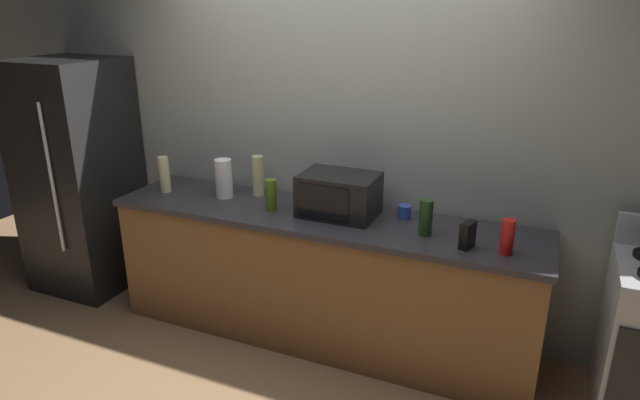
# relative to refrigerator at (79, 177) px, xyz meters

# --- Properties ---
(ground_plane) EXTENTS (8.00, 8.00, 0.00)m
(ground_plane) POSITION_rel_refrigerator_xyz_m (2.05, -0.40, -0.90)
(ground_plane) COLOR #93704C
(back_wall) EXTENTS (6.40, 0.10, 2.70)m
(back_wall) POSITION_rel_refrigerator_xyz_m (2.05, 0.41, 0.45)
(back_wall) COLOR #9EA399
(back_wall) RESTS_ON ground_plane
(counter_run) EXTENTS (2.84, 0.64, 0.90)m
(counter_run) POSITION_rel_refrigerator_xyz_m (2.05, 0.00, -0.45)
(counter_run) COLOR brown
(counter_run) RESTS_ON ground_plane
(refrigerator) EXTENTS (0.72, 0.73, 1.80)m
(refrigerator) POSITION_rel_refrigerator_xyz_m (0.00, 0.00, 0.00)
(refrigerator) COLOR black
(refrigerator) RESTS_ON ground_plane
(microwave) EXTENTS (0.48, 0.35, 0.27)m
(microwave) POSITION_rel_refrigerator_xyz_m (2.16, 0.05, 0.13)
(microwave) COLOR black
(microwave) RESTS_ON counter_run
(paper_towel_roll) EXTENTS (0.12, 0.12, 0.27)m
(paper_towel_roll) POSITION_rel_refrigerator_xyz_m (1.30, 0.05, 0.13)
(paper_towel_roll) COLOR white
(paper_towel_roll) RESTS_ON counter_run
(cordless_phone) EXTENTS (0.08, 0.12, 0.15)m
(cordless_phone) POSITION_rel_refrigerator_xyz_m (2.99, -0.14, 0.07)
(cordless_phone) COLOR black
(cordless_phone) RESTS_ON counter_run
(bottle_hot_sauce) EXTENTS (0.07, 0.07, 0.20)m
(bottle_hot_sauce) POSITION_rel_refrigerator_xyz_m (3.20, -0.13, 0.10)
(bottle_hot_sauce) COLOR red
(bottle_hot_sauce) RESTS_ON counter_run
(bottle_olive_oil) EXTENTS (0.07, 0.07, 0.21)m
(bottle_olive_oil) POSITION_rel_refrigerator_xyz_m (1.73, -0.05, 0.10)
(bottle_olive_oil) COLOR #4C6B19
(bottle_olive_oil) RESTS_ON counter_run
(bottle_wine) EXTENTS (0.08, 0.08, 0.22)m
(bottle_wine) POSITION_rel_refrigerator_xyz_m (2.74, -0.05, 0.11)
(bottle_wine) COLOR #1E3F19
(bottle_wine) RESTS_ON counter_run
(bottle_vinegar) EXTENTS (0.08, 0.08, 0.28)m
(bottle_vinegar) POSITION_rel_refrigerator_xyz_m (1.50, 0.18, 0.14)
(bottle_vinegar) COLOR beige
(bottle_vinegar) RESTS_ON counter_run
(bottle_hand_soap) EXTENTS (0.08, 0.08, 0.26)m
(bottle_hand_soap) POSITION_rel_refrigerator_xyz_m (0.85, -0.02, 0.13)
(bottle_hand_soap) COLOR beige
(bottle_hand_soap) RESTS_ON counter_run
(mug_blue) EXTENTS (0.08, 0.08, 0.09)m
(mug_blue) POSITION_rel_refrigerator_xyz_m (2.56, 0.16, 0.04)
(mug_blue) COLOR #2D4CB2
(mug_blue) RESTS_ON counter_run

